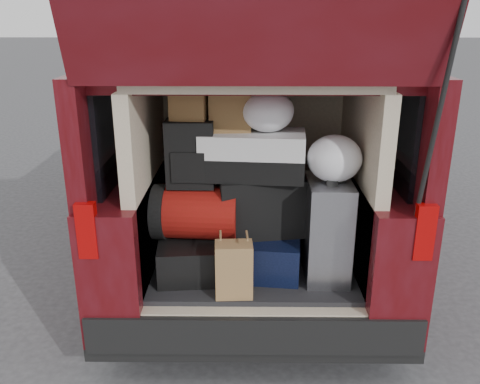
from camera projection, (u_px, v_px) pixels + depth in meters
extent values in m
plane|color=#363639|center=(253.00, 356.00, 3.25)|extent=(80.00, 80.00, 0.00)
cylinder|color=black|center=(134.00, 280.00, 3.52)|extent=(0.24, 0.64, 0.64)
cylinder|color=black|center=(371.00, 281.00, 3.51)|extent=(0.24, 0.64, 0.64)
cylinder|color=black|center=(186.00, 153.00, 6.63)|extent=(0.24, 0.64, 0.64)
cylinder|color=black|center=(312.00, 154.00, 6.61)|extent=(0.24, 0.64, 0.64)
cube|color=black|center=(250.00, 202.00, 5.11)|extent=(1.90, 4.85, 0.08)
cube|color=#50090B|center=(170.00, 160.00, 4.97)|extent=(0.33, 4.85, 0.80)
cube|color=#50090B|center=(331.00, 160.00, 4.95)|extent=(0.33, 4.85, 0.80)
cube|color=#50090B|center=(251.00, 51.00, 4.61)|extent=(1.82, 4.46, 0.10)
cube|color=black|center=(155.00, 85.00, 4.63)|extent=(0.12, 4.25, 0.68)
cube|color=black|center=(348.00, 85.00, 4.61)|extent=(0.12, 4.25, 0.68)
cube|color=black|center=(254.00, 329.00, 2.84)|extent=(1.86, 0.16, 0.22)
cube|color=#990505|center=(87.00, 230.00, 2.60)|extent=(0.10, 0.06, 0.30)
cube|color=#990505|center=(424.00, 232.00, 2.58)|extent=(0.10, 0.06, 0.30)
cube|color=black|center=(253.00, 263.00, 3.33)|extent=(1.24, 1.05, 0.06)
cube|color=beige|center=(147.00, 175.00, 3.13)|extent=(0.08, 1.05, 1.15)
cube|color=beige|center=(361.00, 175.00, 3.12)|extent=(0.08, 1.05, 1.15)
cube|color=beige|center=(252.00, 151.00, 3.65)|extent=(1.34, 0.06, 1.15)
cube|color=beige|center=(255.00, 75.00, 2.92)|extent=(1.34, 1.05, 0.06)
cylinder|color=black|center=(442.00, 111.00, 2.30)|extent=(0.02, 0.90, 0.76)
cube|color=black|center=(252.00, 295.00, 3.41)|extent=(1.24, 1.05, 0.55)
cube|color=black|center=(192.00, 252.00, 3.17)|extent=(0.45, 0.58, 0.22)
cube|color=black|center=(265.00, 249.00, 3.19)|extent=(0.49, 0.58, 0.23)
cube|color=silver|center=(327.00, 229.00, 3.02)|extent=(0.26, 0.41, 0.61)
cube|color=olive|center=(234.00, 270.00, 2.84)|extent=(0.21, 0.14, 0.32)
cube|color=maroon|center=(196.00, 212.00, 3.06)|extent=(0.53, 0.37, 0.33)
cube|color=black|center=(260.00, 204.00, 3.11)|extent=(0.54, 0.38, 0.36)
cube|color=black|center=(190.00, 154.00, 2.95)|extent=(0.28, 0.17, 0.40)
cube|color=silver|center=(252.00, 155.00, 2.99)|extent=(0.63, 0.37, 0.27)
cube|color=brown|center=(189.00, 103.00, 2.88)|extent=(0.22, 0.18, 0.18)
cube|color=brown|center=(229.00, 109.00, 2.95)|extent=(0.26, 0.22, 0.24)
ellipsoid|color=white|center=(268.00, 111.00, 2.91)|extent=(0.33, 0.31, 0.24)
ellipsoid|color=white|center=(334.00, 158.00, 2.87)|extent=(0.33, 0.32, 0.27)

